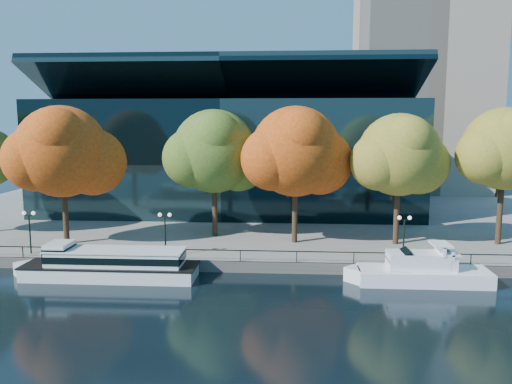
# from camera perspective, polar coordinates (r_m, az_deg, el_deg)

# --- Properties ---
(ground) EXTENTS (160.00, 160.00, 0.00)m
(ground) POSITION_cam_1_polar(r_m,az_deg,el_deg) (42.01, -2.23, -10.40)
(ground) COLOR black
(ground) RESTS_ON ground
(promenade) EXTENTS (90.00, 67.08, 1.00)m
(promenade) POSITION_cam_1_polar(r_m,az_deg,el_deg) (77.19, 0.57, -1.47)
(promenade) COLOR slate
(promenade) RESTS_ON ground
(railing) EXTENTS (88.20, 0.08, 0.99)m
(railing) POSITION_cam_1_polar(r_m,az_deg,el_deg) (44.56, -1.81, -6.71)
(railing) COLOR black
(railing) RESTS_ON promenade
(convention_building) EXTENTS (50.00, 24.57, 21.43)m
(convention_building) POSITION_cam_1_polar(r_m,az_deg,el_deg) (72.04, -2.81, 4.25)
(convention_building) COLOR black
(convention_building) RESTS_ON ground
(office_tower) EXTENTS (22.50, 22.50, 65.90)m
(office_tower) POSITION_cam_1_polar(r_m,az_deg,el_deg) (99.54, 18.56, 19.10)
(office_tower) COLOR tan
(office_tower) RESTS_ON ground
(tour_boat) EXTENTS (16.22, 3.62, 3.08)m
(tour_boat) POSITION_cam_1_polar(r_m,az_deg,el_deg) (44.78, -16.79, -7.82)
(tour_boat) COLOR silver
(tour_boat) RESTS_ON ground
(cruiser_near) EXTENTS (11.86, 3.05, 3.43)m
(cruiser_near) POSITION_cam_1_polar(r_m,az_deg,el_deg) (43.73, 17.98, -8.58)
(cruiser_near) COLOR white
(cruiser_near) RESTS_ON ground
(cruiser_far) EXTENTS (9.04, 2.51, 2.95)m
(cruiser_far) POSITION_cam_1_polar(r_m,az_deg,el_deg) (43.89, 19.47, -8.77)
(cruiser_far) COLOR white
(cruiser_far) RESTS_ON ground
(tree_1) EXTENTS (11.38, 9.34, 13.89)m
(tree_1) POSITION_cam_1_polar(r_m,az_deg,el_deg) (53.08, -21.12, 4.12)
(tree_1) COLOR black
(tree_1) RESTS_ON promenade
(tree_2) EXTENTS (11.10, 9.10, 13.60)m
(tree_2) POSITION_cam_1_polar(r_m,az_deg,el_deg) (53.26, -4.62, 4.46)
(tree_2) COLOR black
(tree_2) RESTS_ON promenade
(tree_3) EXTENTS (11.37, 9.32, 13.87)m
(tree_3) POSITION_cam_1_polar(r_m,az_deg,el_deg) (50.24, 4.75, 4.42)
(tree_3) COLOR black
(tree_3) RESTS_ON promenade
(tree_4) EXTENTS (10.24, 8.40, 13.13)m
(tree_4) POSITION_cam_1_polar(r_m,az_deg,el_deg) (51.47, 16.21, 3.91)
(tree_4) COLOR black
(tree_4) RESTS_ON promenade
(tree_5) EXTENTS (10.20, 8.37, 13.72)m
(tree_5) POSITION_cam_1_polar(r_m,az_deg,el_deg) (55.09, 26.67, 4.25)
(tree_5) COLOR black
(tree_5) RESTS_ON promenade
(lamp_0) EXTENTS (1.26, 0.36, 4.03)m
(lamp_0) POSITION_cam_1_polar(r_m,az_deg,el_deg) (51.14, -24.49, -3.17)
(lamp_0) COLOR black
(lamp_0) RESTS_ON promenade
(lamp_1) EXTENTS (1.26, 0.36, 4.03)m
(lamp_1) POSITION_cam_1_polar(r_m,az_deg,el_deg) (46.49, -10.37, -3.63)
(lamp_1) COLOR black
(lamp_1) RESTS_ON promenade
(lamp_2) EXTENTS (1.26, 0.36, 4.03)m
(lamp_2) POSITION_cam_1_polar(r_m,az_deg,el_deg) (46.26, 16.58, -3.90)
(lamp_2) COLOR black
(lamp_2) RESTS_ON promenade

